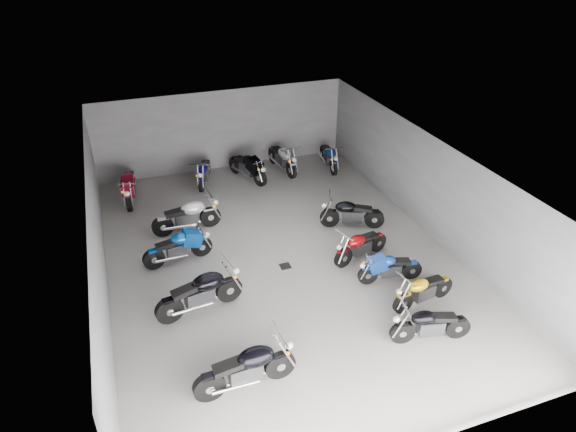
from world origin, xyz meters
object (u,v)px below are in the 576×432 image
at_px(motorcycle_left_f, 187,216).
at_px(drain_grate, 285,266).
at_px(motorcycle_right_c, 389,268).
at_px(motorcycle_right_e, 351,214).
at_px(motorcycle_back_e, 283,158).
at_px(motorcycle_left_a, 247,369).
at_px(motorcycle_right_b, 423,290).
at_px(motorcycle_back_d, 248,167).
at_px(motorcycle_right_d, 361,245).
at_px(motorcycle_right_a, 430,324).
at_px(motorcycle_back_a, 130,186).
at_px(motorcycle_left_c, 201,293).
at_px(motorcycle_left_e, 178,247).
at_px(motorcycle_back_f, 329,156).
at_px(motorcycle_back_c, 204,172).

bearing_deg(motorcycle_left_f, drain_grate, 34.34).
bearing_deg(motorcycle_right_c, motorcycle_right_e, 3.42).
bearing_deg(motorcycle_back_e, motorcycle_left_a, 59.38).
height_order(motorcycle_left_f, motorcycle_right_b, motorcycle_left_f).
bearing_deg(motorcycle_left_f, motorcycle_back_d, 132.67).
distance_m(drain_grate, motorcycle_right_d, 2.32).
xyz_separation_m(motorcycle_right_a, motorcycle_back_a, (-6.15, 9.82, 0.09)).
xyz_separation_m(motorcycle_left_f, motorcycle_right_d, (4.56, -3.37, -0.06)).
bearing_deg(motorcycle_back_e, motorcycle_left_c, 49.56).
distance_m(drain_grate, motorcycle_right_b, 4.04).
relative_size(motorcycle_left_e, motorcycle_back_a, 0.89).
bearing_deg(motorcycle_right_e, motorcycle_left_c, 136.84).
relative_size(motorcycle_right_a, motorcycle_right_d, 1.01).
height_order(motorcycle_right_c, motorcycle_back_d, motorcycle_back_d).
distance_m(drain_grate, motorcycle_back_d, 6.06).
distance_m(motorcycle_right_a, motorcycle_back_a, 11.59).
height_order(motorcycle_left_f, motorcycle_right_c, motorcycle_left_f).
height_order(motorcycle_left_c, motorcycle_back_a, motorcycle_left_c).
relative_size(drain_grate, motorcycle_left_c, 0.14).
distance_m(drain_grate, motorcycle_right_a, 4.66).
bearing_deg(motorcycle_right_b, motorcycle_right_a, 144.78).
height_order(motorcycle_right_d, motorcycle_back_f, motorcycle_back_f).
xyz_separation_m(motorcycle_right_e, motorcycle_back_f, (1.20, 4.57, -0.00)).
bearing_deg(motorcycle_right_c, motorcycle_back_f, -2.28).
xyz_separation_m(motorcycle_right_a, motorcycle_back_e, (-0.13, 10.36, 0.08)).
height_order(motorcycle_left_c, motorcycle_back_c, motorcycle_left_c).
relative_size(drain_grate, motorcycle_right_e, 0.16).
relative_size(drain_grate, motorcycle_left_f, 0.14).
distance_m(motorcycle_left_a, motorcycle_back_f, 11.75).
relative_size(motorcycle_back_c, motorcycle_back_d, 0.91).
distance_m(motorcycle_left_a, motorcycle_right_e, 7.39).
bearing_deg(motorcycle_back_f, motorcycle_right_e, 82.47).
relative_size(drain_grate, motorcycle_right_a, 0.16).
bearing_deg(motorcycle_back_a, motorcycle_right_a, 130.12).
height_order(motorcycle_right_a, motorcycle_right_e, motorcycle_right_e).
xyz_separation_m(motorcycle_left_f, motorcycle_back_e, (4.44, 3.34, 0.01)).
relative_size(motorcycle_back_e, motorcycle_back_f, 1.10).
xyz_separation_m(motorcycle_left_a, motorcycle_right_d, (4.52, 3.59, -0.07)).
xyz_separation_m(motorcycle_left_c, motorcycle_right_b, (5.54, -1.72, -0.10)).
bearing_deg(motorcycle_back_e, motorcycle_back_c, -5.92).
xyz_separation_m(motorcycle_left_f, motorcycle_back_c, (1.22, 3.26, -0.06)).
relative_size(motorcycle_left_f, motorcycle_right_e, 1.13).
bearing_deg(motorcycle_left_f, motorcycle_right_d, 49.94).
distance_m(motorcycle_right_c, motorcycle_back_a, 9.81).
relative_size(motorcycle_right_b, motorcycle_back_c, 1.00).
distance_m(motorcycle_right_a, motorcycle_right_d, 3.65).
xyz_separation_m(drain_grate, motorcycle_right_b, (2.83, -2.84, 0.46)).
xyz_separation_m(motorcycle_right_b, motorcycle_back_c, (-3.94, 9.07, 0.02)).
relative_size(drain_grate, motorcycle_back_c, 0.16).
height_order(motorcycle_left_c, motorcycle_right_d, motorcycle_left_c).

